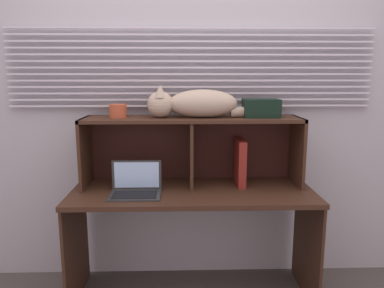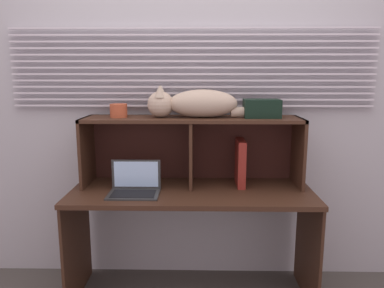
# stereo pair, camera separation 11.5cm
# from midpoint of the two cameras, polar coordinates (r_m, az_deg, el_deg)

# --- Properties ---
(back_panel_with_blinds) EXTENTS (4.40, 0.08, 2.50)m
(back_panel_with_blinds) POSITION_cam_midpoint_polar(r_m,az_deg,el_deg) (2.63, 1.35, 5.95)
(back_panel_with_blinds) COLOR #B2AEB5
(back_panel_with_blinds) RESTS_ON ground
(desk) EXTENTS (1.55, 0.60, 0.74)m
(desk) POSITION_cam_midpoint_polar(r_m,az_deg,el_deg) (2.45, 1.30, -10.14)
(desk) COLOR #3C2216
(desk) RESTS_ON ground
(hutch_shelf_unit) EXTENTS (1.42, 0.33, 0.45)m
(hutch_shelf_unit) POSITION_cam_midpoint_polar(r_m,az_deg,el_deg) (2.48, 1.33, 1.07)
(hutch_shelf_unit) COLOR #3C2216
(hutch_shelf_unit) RESTS_ON desk
(cat) EXTENTS (0.83, 0.20, 0.21)m
(cat) POSITION_cam_midpoint_polar(r_m,az_deg,el_deg) (2.42, 1.85, 6.19)
(cat) COLOR #BEA48D
(cat) RESTS_ON hutch_shelf_unit
(laptop) EXTENTS (0.31, 0.22, 0.20)m
(laptop) POSITION_cam_midpoint_polar(r_m,az_deg,el_deg) (2.35, -7.42, -6.55)
(laptop) COLOR #2E2E2E
(laptop) RESTS_ON desk
(binder_upright) EXTENTS (0.05, 0.24, 0.31)m
(binder_upright) POSITION_cam_midpoint_polar(r_m,az_deg,el_deg) (2.50, 8.72, -2.81)
(binder_upright) COLOR maroon
(binder_upright) RESTS_ON desk
(book_stack) EXTENTS (0.16, 0.22, 0.03)m
(book_stack) POSITION_cam_midpoint_polar(r_m,az_deg,el_deg) (2.54, -6.09, -5.79)
(book_stack) COLOR brown
(book_stack) RESTS_ON desk
(small_basket) EXTENTS (0.11, 0.11, 0.09)m
(small_basket) POSITION_cam_midpoint_polar(r_m,az_deg,el_deg) (2.47, -9.89, 5.07)
(small_basket) COLOR #B34C2D
(small_basket) RESTS_ON hutch_shelf_unit
(storage_box) EXTENTS (0.23, 0.16, 0.12)m
(storage_box) POSITION_cam_midpoint_polar(r_m,az_deg,el_deg) (2.46, 11.96, 5.35)
(storage_box) COLOR black
(storage_box) RESTS_ON hutch_shelf_unit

